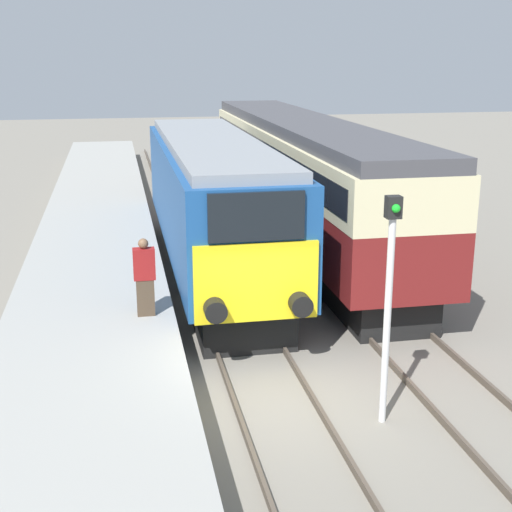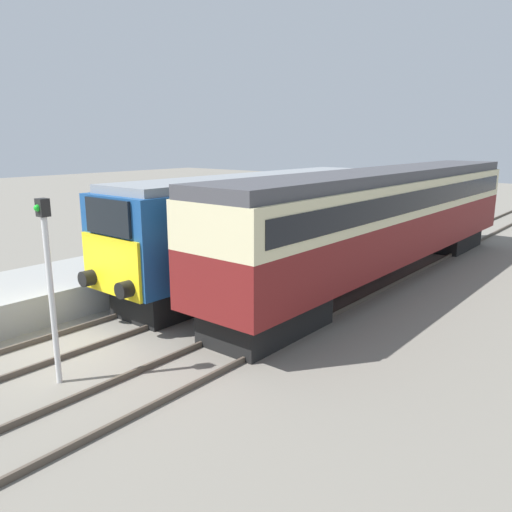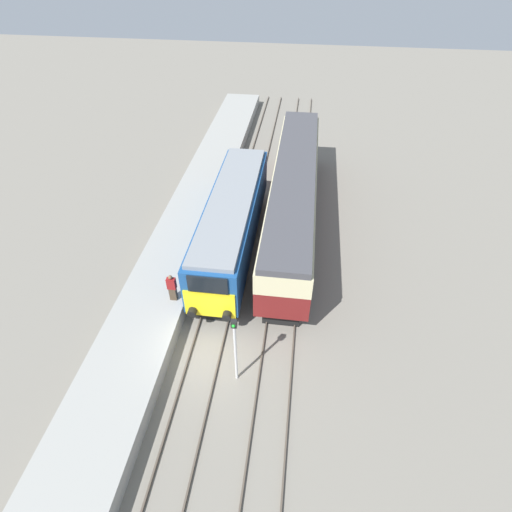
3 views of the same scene
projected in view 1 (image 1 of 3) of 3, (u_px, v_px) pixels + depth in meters
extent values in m
plane|color=slate|center=(273.00, 401.00, 13.03)|extent=(120.00, 120.00, 0.00)
cube|color=gray|center=(95.00, 264.00, 19.83)|extent=(3.50, 50.00, 0.94)
cube|color=#4C4238|center=(201.00, 308.00, 17.59)|extent=(0.07, 60.00, 0.14)
cube|color=#4C4238|center=(258.00, 304.00, 17.86)|extent=(0.07, 60.00, 0.14)
cube|color=#4C4238|center=(333.00, 299.00, 18.22)|extent=(0.07, 60.00, 0.14)
cube|color=#4C4238|center=(386.00, 295.00, 18.49)|extent=(0.07, 60.00, 0.14)
cube|color=black|center=(235.00, 302.00, 16.72)|extent=(2.03, 4.00, 1.00)
cube|color=black|center=(198.00, 228.00, 23.80)|extent=(2.03, 4.00, 1.00)
cube|color=navy|center=(212.00, 195.00, 19.76)|extent=(2.70, 12.51, 2.65)
cube|color=yellow|center=(256.00, 282.00, 13.97)|extent=(2.48, 0.10, 1.59)
cube|color=black|center=(256.00, 216.00, 13.60)|extent=(1.89, 0.10, 0.95)
cube|color=gray|center=(212.00, 143.00, 19.36)|extent=(2.38, 12.01, 0.24)
cylinder|color=black|center=(215.00, 310.00, 13.74)|extent=(0.44, 0.35, 0.44)
cylinder|color=black|center=(301.00, 305.00, 14.05)|extent=(0.44, 0.35, 0.44)
cube|color=black|center=(374.00, 295.00, 17.30)|extent=(1.89, 3.60, 0.95)
cube|color=black|center=(259.00, 189.00, 30.69)|extent=(1.89, 3.60, 0.95)
cube|color=maroon|center=(301.00, 191.00, 23.65)|extent=(2.70, 18.60, 1.55)
cube|color=beige|center=(302.00, 149.00, 23.27)|extent=(2.71, 18.60, 1.22)
cube|color=black|center=(302.00, 149.00, 23.27)|extent=(2.75, 17.85, 0.67)
cube|color=#424247|center=(302.00, 125.00, 23.05)|extent=(2.48, 18.60, 0.36)
cube|color=#473828|center=(146.00, 297.00, 14.58)|extent=(0.36, 0.24, 0.77)
cube|color=maroon|center=(144.00, 264.00, 14.39)|extent=(0.44, 0.26, 0.64)
sphere|color=brown|center=(143.00, 244.00, 14.27)|extent=(0.21, 0.21, 0.21)
cylinder|color=silver|center=(387.00, 324.00, 11.83)|extent=(0.12, 0.12, 3.60)
cube|color=black|center=(393.00, 207.00, 11.28)|extent=(0.24, 0.20, 0.36)
sphere|color=green|center=(396.00, 209.00, 11.18)|extent=(0.14, 0.14, 0.14)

